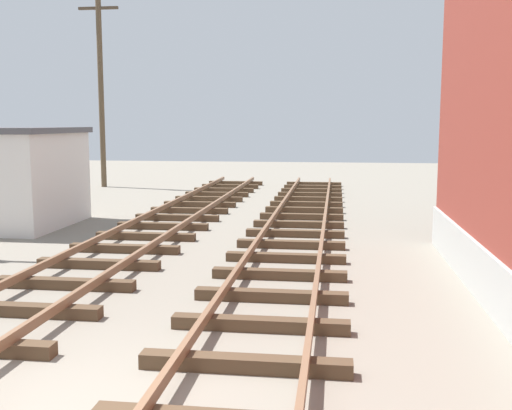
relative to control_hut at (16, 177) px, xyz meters
The scene contains 2 objects.
control_hut is the anchor object (origin of this frame).
utility_pole_far 11.08m from the control_hut, 98.72° to the left, with size 1.80×0.24×8.28m.
Camera 1 is at (2.47, -5.30, 2.88)m, focal length 42.82 mm.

